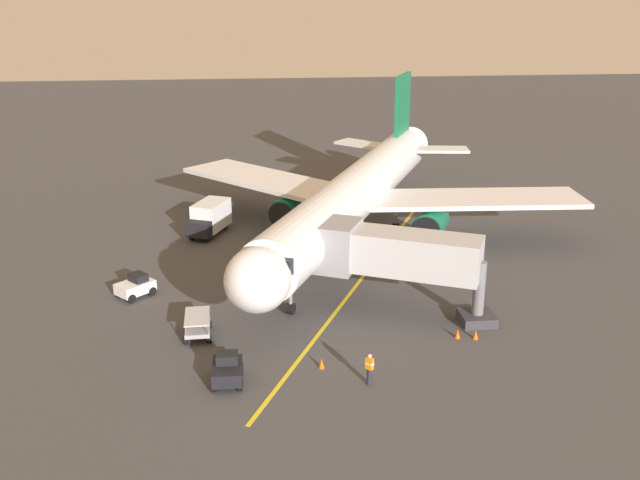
# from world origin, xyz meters

# --- Properties ---
(ground_plane) EXTENTS (220.00, 220.00, 0.00)m
(ground_plane) POSITION_xyz_m (0.00, 0.00, 0.00)
(ground_plane) COLOR #424244
(apron_lead_in_line) EXTENTS (17.27, 36.28, 0.01)m
(apron_lead_in_line) POSITION_xyz_m (1.32, 7.35, 0.01)
(apron_lead_in_line) COLOR yellow
(apron_lead_in_line) RESTS_ON ground
(airplane) EXTENTS (31.78, 37.86, 11.50)m
(airplane) POSITION_xyz_m (1.20, 1.10, 4.00)
(airplane) COLOR white
(airplane) RESTS_ON ground
(jet_bridge) EXTENTS (11.09, 7.06, 5.40)m
(jet_bridge) POSITION_xyz_m (1.16, 13.59, 3.76)
(jet_bridge) COLOR #B7B7BC
(jet_bridge) RESTS_ON ground
(ground_crew_marshaller) EXTENTS (0.46, 0.46, 1.71)m
(ground_crew_marshaller) POSITION_xyz_m (3.68, 22.34, 0.89)
(ground_crew_marshaller) COLOR #23232D
(ground_crew_marshaller) RESTS_ON ground
(tug_near_nose) EXTENTS (1.60, 2.33, 1.50)m
(tug_near_nose) POSITION_xyz_m (10.81, 21.37, 0.70)
(tug_near_nose) COLOR black
(tug_near_nose) RESTS_ON ground
(tug_portside) EXTENTS (2.71, 2.66, 1.50)m
(tug_portside) POSITION_xyz_m (16.90, 9.85, 0.70)
(tug_portside) COLOR white
(tug_portside) RESTS_ON ground
(baggage_cart_starboard_side) EXTENTS (1.62, 2.64, 1.27)m
(baggage_cart_starboard_side) POSITION_xyz_m (12.59, 15.98, 0.66)
(baggage_cart_starboard_side) COLOR #9E9EA3
(baggage_cart_starboard_side) RESTS_ON ground
(box_truck_rear_apron) EXTENTS (3.63, 5.00, 2.62)m
(box_truck_rear_apron) POSITION_xyz_m (12.63, -2.32, 1.39)
(box_truck_rear_apron) COLOR black
(box_truck_rear_apron) RESTS_ON ground
(safety_cone_nose_left) EXTENTS (0.32, 0.32, 0.55)m
(safety_cone_nose_left) POSITION_xyz_m (5.90, 20.44, 0.28)
(safety_cone_nose_left) COLOR #F2590F
(safety_cone_nose_left) RESTS_ON ground
(safety_cone_nose_right) EXTENTS (0.32, 0.32, 0.55)m
(safety_cone_nose_right) POSITION_xyz_m (-3.21, 18.04, 0.28)
(safety_cone_nose_right) COLOR #F2590F
(safety_cone_nose_right) RESTS_ON ground
(safety_cone_wing_port) EXTENTS (0.32, 0.32, 0.55)m
(safety_cone_wing_port) POSITION_xyz_m (-2.22, 17.81, 0.28)
(safety_cone_wing_port) COLOR #F2590F
(safety_cone_wing_port) RESTS_ON ground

